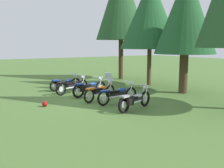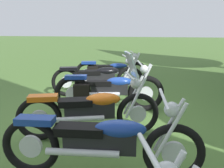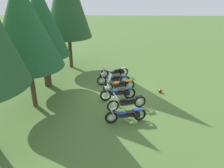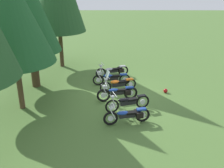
# 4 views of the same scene
# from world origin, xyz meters

# --- Properties ---
(ground_plane) EXTENTS (80.00, 80.00, 0.00)m
(ground_plane) POSITION_xyz_m (0.00, 0.00, 0.00)
(ground_plane) COLOR #4C7033
(motorcycle_0) EXTENTS (0.86, 2.21, 1.00)m
(motorcycle_0) POSITION_xyz_m (-3.01, -0.36, 0.44)
(motorcycle_0) COLOR black
(motorcycle_0) RESTS_ON ground_plane
(motorcycle_1) EXTENTS (0.96, 2.30, 1.02)m
(motorcycle_1) POSITION_xyz_m (-1.73, -0.39, 0.47)
(motorcycle_1) COLOR black
(motorcycle_1) RESTS_ON ground_plane
(motorcycle_2) EXTENTS (0.80, 2.27, 1.03)m
(motorcycle_2) POSITION_xyz_m (-0.54, 0.07, 0.46)
(motorcycle_2) COLOR black
(motorcycle_2) RESTS_ON ground_plane
(motorcycle_3) EXTENTS (0.89, 2.18, 1.36)m
(motorcycle_3) POSITION_xyz_m (0.71, 0.06, 0.48)
(motorcycle_3) COLOR black
(motorcycle_3) RESTS_ON ground_plane
(motorcycle_4) EXTENTS (0.78, 2.37, 1.00)m
(motorcycle_4) POSITION_xyz_m (1.72, 0.46, 0.46)
(motorcycle_4) COLOR black
(motorcycle_4) RESTS_ON ground_plane
(motorcycle_5) EXTENTS (0.98, 2.24, 1.01)m
(motorcycle_5) POSITION_xyz_m (3.14, 0.36, 0.44)
(motorcycle_5) COLOR black
(motorcycle_5) RESTS_ON ground_plane
(pine_tree_1) EXTENTS (3.90, 3.90, 7.16)m
(pine_tree_1) POSITION_xyz_m (-1.47, 5.06, 4.83)
(pine_tree_1) COLOR #4C3823
(pine_tree_1) RESTS_ON ground_plane
(pine_tree_2) EXTENTS (3.46, 3.46, 6.93)m
(pine_tree_2) POSITION_xyz_m (1.50, 5.13, 4.57)
(pine_tree_2) COLOR #42301E
(pine_tree_2) RESTS_ON ground_plane
(dropped_helmet) EXTENTS (0.25, 0.25, 0.25)m
(dropped_helmet) POSITION_xyz_m (0.51, -2.75, 0.13)
(dropped_helmet) COLOR maroon
(dropped_helmet) RESTS_ON ground_plane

